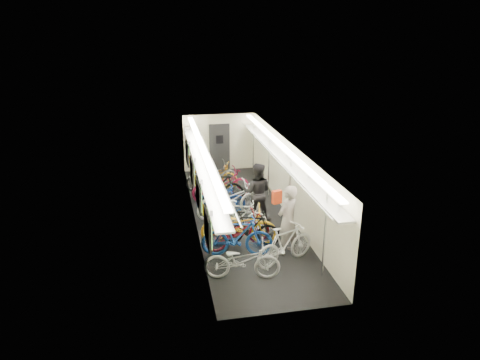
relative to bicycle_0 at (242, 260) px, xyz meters
name	(u,v)px	position (x,y,z in m)	size (l,w,h in m)	color
train_car_shell	(227,162)	(0.32, 4.22, 1.17)	(10.00, 10.00, 10.00)	black
bicycle_0	(242,260)	(0.00, 0.00, 0.00)	(0.64, 1.84, 0.97)	#ACADB1
bicycle_1	(237,236)	(0.08, 1.08, 0.09)	(0.54, 1.89, 1.14)	navy
bicycle_2	(238,230)	(0.20, 1.56, 0.01)	(0.66, 1.89, 0.99)	maroon
bicycle_3	(250,228)	(0.55, 1.63, 0.02)	(0.48, 1.68, 1.01)	black
bicycle_4	(239,226)	(0.24, 1.73, 0.07)	(0.74, 2.12, 1.11)	#EFAA16
bicycle_5	(241,215)	(0.48, 2.62, -0.01)	(0.44, 1.56, 0.94)	silver
bicycle_6	(230,200)	(0.30, 3.60, 0.09)	(0.76, 2.18, 1.15)	silver
bicycle_7	(221,199)	(0.07, 4.00, 0.00)	(0.45, 1.60, 0.96)	navy
bicycle_8	(221,185)	(0.24, 5.10, 0.08)	(0.74, 2.13, 1.12)	maroon
bicycle_9	(218,186)	(0.11, 4.95, 0.09)	(0.54, 1.90, 1.14)	black
bicycle_10	(215,174)	(0.19, 6.49, -0.01)	(0.63, 1.81, 0.95)	orange
bicycle_11	(285,244)	(1.21, 0.49, 0.05)	(0.50, 1.77, 1.06)	silver
bicycle_12	(212,176)	(0.06, 6.22, 0.04)	(0.70, 2.00, 1.05)	#5E5E62
passenger_near	(288,220)	(1.42, 1.01, 0.48)	(0.70, 0.46, 1.92)	gray
passenger_mid	(257,192)	(1.10, 3.21, 0.45)	(0.91, 0.71, 1.87)	black
backpack	(277,197)	(1.36, 1.87, 0.80)	(0.26, 0.14, 0.38)	red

